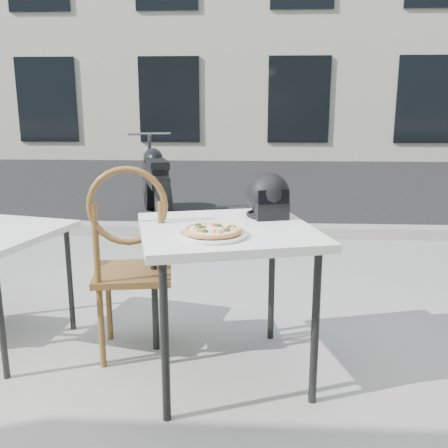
{
  "coord_description": "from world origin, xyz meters",
  "views": [
    {
      "loc": [
        0.46,
        -2.48,
        1.42
      ],
      "look_at": [
        0.34,
        -0.15,
        0.87
      ],
      "focal_mm": 40.0,
      "sensor_mm": 36.0,
      "label": 1
    }
  ],
  "objects_px": {
    "helmet": "(268,197)",
    "cafe_chair_main": "(131,254)",
    "motorcycle": "(155,184)",
    "plate": "(213,234)",
    "cafe_table_main": "(227,241)",
    "pizza": "(213,230)"
  },
  "relations": [
    {
      "from": "cafe_table_main",
      "to": "motorcycle",
      "type": "bearing_deg",
      "value": 106.28
    },
    {
      "from": "cafe_table_main",
      "to": "plate",
      "type": "distance_m",
      "value": 0.22
    },
    {
      "from": "cafe_table_main",
      "to": "motorcycle",
      "type": "relative_size",
      "value": 0.5
    },
    {
      "from": "plate",
      "to": "cafe_chair_main",
      "type": "bearing_deg",
      "value": 144.24
    },
    {
      "from": "plate",
      "to": "cafe_chair_main",
      "type": "height_order",
      "value": "cafe_chair_main"
    },
    {
      "from": "cafe_table_main",
      "to": "helmet",
      "type": "height_order",
      "value": "helmet"
    },
    {
      "from": "pizza",
      "to": "motorcycle",
      "type": "bearing_deg",
      "value": 104.73
    },
    {
      "from": "plate",
      "to": "cafe_chair_main",
      "type": "relative_size",
      "value": 0.37
    },
    {
      "from": "pizza",
      "to": "cafe_chair_main",
      "type": "relative_size",
      "value": 0.26
    },
    {
      "from": "cafe_table_main",
      "to": "plate",
      "type": "bearing_deg",
      "value": -105.53
    },
    {
      "from": "cafe_table_main",
      "to": "plate",
      "type": "relative_size",
      "value": 2.54
    },
    {
      "from": "helmet",
      "to": "cafe_chair_main",
      "type": "relative_size",
      "value": 0.27
    },
    {
      "from": "plate",
      "to": "helmet",
      "type": "bearing_deg",
      "value": 58.61
    },
    {
      "from": "cafe_chair_main",
      "to": "motorcycle",
      "type": "distance_m",
      "value": 3.59
    },
    {
      "from": "pizza",
      "to": "cafe_chair_main",
      "type": "bearing_deg",
      "value": 144.26
    },
    {
      "from": "cafe_table_main",
      "to": "motorcycle",
      "type": "height_order",
      "value": "motorcycle"
    },
    {
      "from": "plate",
      "to": "motorcycle",
      "type": "relative_size",
      "value": 0.2
    },
    {
      "from": "cafe_table_main",
      "to": "pizza",
      "type": "bearing_deg",
      "value": -105.52
    },
    {
      "from": "cafe_table_main",
      "to": "pizza",
      "type": "relative_size",
      "value": 3.62
    },
    {
      "from": "helmet",
      "to": "motorcycle",
      "type": "bearing_deg",
      "value": 96.59
    },
    {
      "from": "cafe_table_main",
      "to": "pizza",
      "type": "height_order",
      "value": "pizza"
    },
    {
      "from": "cafe_chair_main",
      "to": "motorcycle",
      "type": "height_order",
      "value": "cafe_chair_main"
    }
  ]
}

